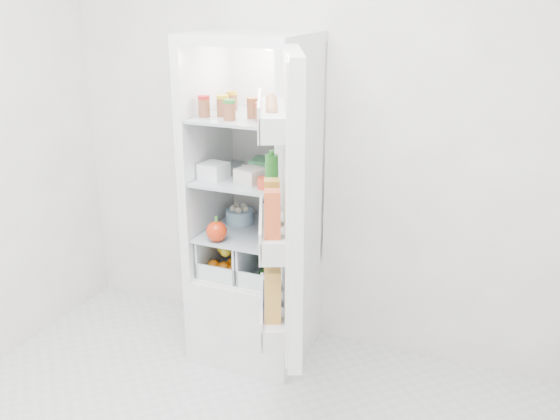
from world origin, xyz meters
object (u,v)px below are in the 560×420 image
at_px(refrigerator, 258,240).
at_px(fridge_door, 286,213).
at_px(mushroom_bowl, 240,216).
at_px(red_cabbage, 276,212).

bearing_deg(refrigerator, fridge_door, -55.27).
distance_m(refrigerator, mushroom_bowl, 0.18).
bearing_deg(mushroom_bowl, red_cabbage, -0.40).
relative_size(refrigerator, red_cabbage, 9.88).
distance_m(red_cabbage, mushroom_bowl, 0.23).
distance_m(refrigerator, red_cabbage, 0.20).
relative_size(refrigerator, mushroom_bowl, 11.53).
xyz_separation_m(red_cabbage, mushroom_bowl, (-0.22, 0.00, -0.05)).
bearing_deg(refrigerator, mushroom_bowl, 168.04).
distance_m(refrigerator, fridge_door, 0.86).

